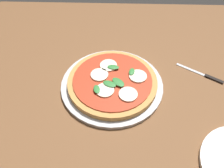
% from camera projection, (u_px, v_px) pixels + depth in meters
% --- Properties ---
extents(dining_table, '(1.26, 1.17, 0.72)m').
position_uv_depth(dining_table, '(123.00, 130.00, 0.76)').
color(dining_table, brown).
rests_on(dining_table, ground_plane).
extents(serving_tray, '(0.33, 0.33, 0.01)m').
position_uv_depth(serving_tray, '(112.00, 85.00, 0.76)').
color(serving_tray, silver).
rests_on(serving_tray, dining_table).
extents(pizza, '(0.28, 0.28, 0.03)m').
position_uv_depth(pizza, '(113.00, 82.00, 0.75)').
color(pizza, tan).
rests_on(pizza, serving_tray).
extents(knife, '(0.10, 0.14, 0.01)m').
position_uv_depth(knife, '(205.00, 76.00, 0.79)').
color(knife, black).
rests_on(knife, dining_table).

